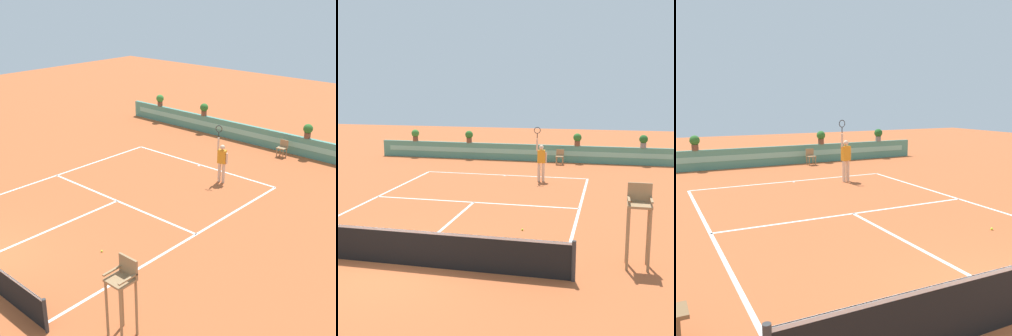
{
  "view_description": "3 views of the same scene",
  "coord_description": "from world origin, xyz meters",
  "views": [
    {
      "loc": [
        13.01,
        -5.03,
        8.16
      ],
      "look_at": [
        0.79,
        8.61,
        1.0
      ],
      "focal_mm": 50.01,
      "sensor_mm": 36.0,
      "label": 1
    },
    {
      "loc": [
        5.15,
        -10.25,
        4.62
      ],
      "look_at": [
        0.79,
        8.61,
        1.0
      ],
      "focal_mm": 49.03,
      "sensor_mm": 36.0,
      "label": 2
    },
    {
      "loc": [
        -5.42,
        -3.86,
        3.32
      ],
      "look_at": [
        0.79,
        8.61,
        1.0
      ],
      "focal_mm": 42.8,
      "sensor_mm": 36.0,
      "label": 3
    }
  ],
  "objects": [
    {
      "name": "back_wall_barrier",
      "position": [
        0.0,
        16.39,
        0.5
      ],
      "size": [
        18.0,
        0.21,
        1.0
      ],
      "color": "#4C8E7A",
      "rests_on": "ground"
    },
    {
      "name": "umpire_chair",
      "position": [
        5.91,
        1.26,
        1.34
      ],
      "size": [
        0.6,
        0.6,
        2.14
      ],
      "color": "#99754C",
      "rests_on": "ground"
    },
    {
      "name": "tennis_player",
      "position": [
        1.98,
        10.83,
        1.05
      ],
      "size": [
        0.61,
        0.29,
        2.58
      ],
      "color": "beige",
      "rests_on": "ground"
    },
    {
      "name": "tennis_ball_near_baseline",
      "position": [
        2.52,
        3.42,
        0.03
      ],
      "size": [
        0.07,
        0.07,
        0.07
      ],
      "primitive_type": "sphere",
      "color": "#CCE033",
      "rests_on": "ground"
    },
    {
      "name": "ground_plane",
      "position": [
        0.0,
        6.0,
        0.0
      ],
      "size": [
        60.0,
        60.0,
        0.0
      ],
      "primitive_type": "plane",
      "color": "#B2562D"
    },
    {
      "name": "potted_plant_left",
      "position": [
        -3.32,
        16.39,
        1.41
      ],
      "size": [
        0.48,
        0.48,
        0.72
      ],
      "color": "brown",
      "rests_on": "back_wall_barrier"
    },
    {
      "name": "potted_plant_far_left",
      "position": [
        -6.85,
        16.39,
        1.41
      ],
      "size": [
        0.48,
        0.48,
        0.72
      ],
      "color": "brown",
      "rests_on": "back_wall_barrier"
    },
    {
      "name": "court_lines",
      "position": [
        0.0,
        6.72,
        0.0
      ],
      "size": [
        8.32,
        11.94,
        0.01
      ],
      "color": "white",
      "rests_on": "ground"
    },
    {
      "name": "ball_kid_chair",
      "position": [
        2.33,
        15.66,
        0.48
      ],
      "size": [
        0.44,
        0.44,
        0.85
      ],
      "color": "#99754C",
      "rests_on": "ground"
    },
    {
      "name": "potted_plant_right",
      "position": [
        3.24,
        16.39,
        1.41
      ],
      "size": [
        0.48,
        0.48,
        0.72
      ],
      "color": "brown",
      "rests_on": "back_wall_barrier"
    }
  ]
}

